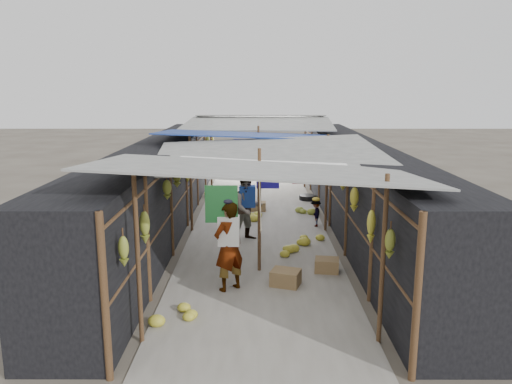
{
  "coord_description": "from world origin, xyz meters",
  "views": [
    {
      "loc": [
        -0.05,
        -6.95,
        3.8
      ],
      "look_at": [
        -0.07,
        5.16,
        1.25
      ],
      "focal_mm": 35.0,
      "sensor_mm": 36.0,
      "label": 1
    }
  ],
  "objects_px": {
    "crate_near": "(286,278)",
    "vendor_elderly": "(229,247)",
    "shopper_blue": "(247,208)",
    "vendor_seated": "(316,213)",
    "black_basin": "(308,198)"
  },
  "relations": [
    {
      "from": "crate_near",
      "to": "vendor_seated",
      "type": "bearing_deg",
      "value": 94.19
    },
    {
      "from": "vendor_elderly",
      "to": "vendor_seated",
      "type": "xyz_separation_m",
      "value": [
        2.15,
        4.42,
        -0.48
      ]
    },
    {
      "from": "vendor_elderly",
      "to": "vendor_seated",
      "type": "height_order",
      "value": "vendor_elderly"
    },
    {
      "from": "vendor_seated",
      "to": "shopper_blue",
      "type": "bearing_deg",
      "value": -54.88
    },
    {
      "from": "crate_near",
      "to": "vendor_seated",
      "type": "xyz_separation_m",
      "value": [
        1.07,
        4.2,
        0.23
      ]
    },
    {
      "from": "crate_near",
      "to": "shopper_blue",
      "type": "bearing_deg",
      "value": 123.4
    },
    {
      "from": "black_basin",
      "to": "vendor_elderly",
      "type": "xyz_separation_m",
      "value": [
        -2.28,
        -7.75,
        0.78
      ]
    },
    {
      "from": "black_basin",
      "to": "vendor_seated",
      "type": "distance_m",
      "value": 3.35
    },
    {
      "from": "vendor_elderly",
      "to": "black_basin",
      "type": "bearing_deg",
      "value": -145.3
    },
    {
      "from": "shopper_blue",
      "to": "vendor_seated",
      "type": "height_order",
      "value": "shopper_blue"
    },
    {
      "from": "crate_near",
      "to": "vendor_seated",
      "type": "distance_m",
      "value": 4.34
    },
    {
      "from": "black_basin",
      "to": "shopper_blue",
      "type": "relative_size",
      "value": 0.36
    },
    {
      "from": "shopper_blue",
      "to": "vendor_seated",
      "type": "distance_m",
      "value": 2.28
    },
    {
      "from": "crate_near",
      "to": "vendor_elderly",
      "type": "relative_size",
      "value": 0.31
    },
    {
      "from": "vendor_elderly",
      "to": "vendor_seated",
      "type": "distance_m",
      "value": 4.94
    }
  ]
}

